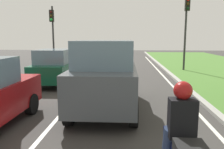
{
  "coord_description": "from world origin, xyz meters",
  "views": [
    {
      "loc": [
        1.33,
        1.79,
        2.38
      ],
      "look_at": [
        0.87,
        9.06,
        1.2
      ],
      "focal_mm": 37.12,
      "sensor_mm": 36.0,
      "label": 1
    }
  ],
  "objects_px": {
    "car_suv_ahead": "(106,75)",
    "car_hatchback_far": "(55,67)",
    "traffic_light_near_right": "(186,19)",
    "rider_person": "(182,117)",
    "traffic_light_overhead_left": "(52,27)"
  },
  "relations": [
    {
      "from": "traffic_light_overhead_left",
      "to": "car_suv_ahead",
      "type": "bearing_deg",
      "value": -64.23
    },
    {
      "from": "car_suv_ahead",
      "to": "rider_person",
      "type": "relative_size",
      "value": 3.87
    },
    {
      "from": "traffic_light_near_right",
      "to": "traffic_light_overhead_left",
      "type": "bearing_deg",
      "value": 171.47
    },
    {
      "from": "car_suv_ahead",
      "to": "car_hatchback_far",
      "type": "height_order",
      "value": "car_suv_ahead"
    },
    {
      "from": "car_hatchback_far",
      "to": "traffic_light_near_right",
      "type": "height_order",
      "value": "traffic_light_near_right"
    },
    {
      "from": "car_suv_ahead",
      "to": "traffic_light_overhead_left",
      "type": "distance_m",
      "value": 12.05
    },
    {
      "from": "rider_person",
      "to": "traffic_light_overhead_left",
      "type": "height_order",
      "value": "traffic_light_overhead_left"
    },
    {
      "from": "car_hatchback_far",
      "to": "traffic_light_near_right",
      "type": "relative_size",
      "value": 0.69
    },
    {
      "from": "car_hatchback_far",
      "to": "car_suv_ahead",
      "type": "bearing_deg",
      "value": -54.52
    },
    {
      "from": "car_suv_ahead",
      "to": "car_hatchback_far",
      "type": "xyz_separation_m",
      "value": [
        -2.93,
        3.94,
        -0.28
      ]
    },
    {
      "from": "rider_person",
      "to": "traffic_light_overhead_left",
      "type": "relative_size",
      "value": 0.25
    },
    {
      "from": "rider_person",
      "to": "traffic_light_near_right",
      "type": "relative_size",
      "value": 0.22
    },
    {
      "from": "traffic_light_near_right",
      "to": "traffic_light_overhead_left",
      "type": "distance_m",
      "value": 10.04
    },
    {
      "from": "rider_person",
      "to": "traffic_light_near_right",
      "type": "bearing_deg",
      "value": 75.71
    },
    {
      "from": "rider_person",
      "to": "car_suv_ahead",
      "type": "bearing_deg",
      "value": 110.11
    }
  ]
}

